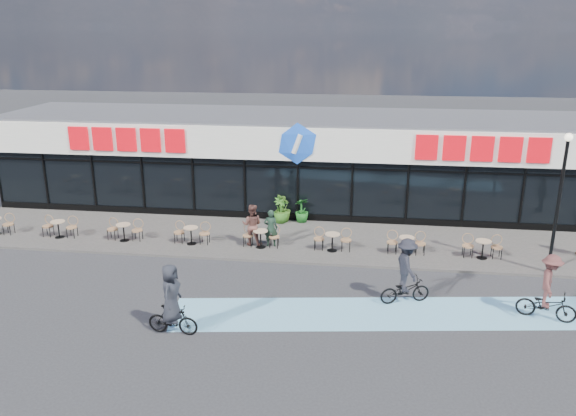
{
  "coord_description": "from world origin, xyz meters",
  "views": [
    {
      "loc": [
        2.81,
        -17.91,
        8.77
      ],
      "look_at": [
        -0.0,
        3.5,
        1.8
      ],
      "focal_mm": 35.0,
      "sensor_mm": 36.0,
      "label": 1
    }
  ],
  "objects": [
    {
      "name": "ground",
      "position": [
        0.0,
        0.0,
        0.0
      ],
      "size": [
        120.0,
        120.0,
        0.0
      ],
      "primitive_type": "plane",
      "color": "#28282B",
      "rests_on": "ground"
    },
    {
      "name": "sidewalk",
      "position": [
        0.0,
        4.5,
        0.05
      ],
      "size": [
        44.0,
        5.0,
        0.1
      ],
      "primitive_type": "cube",
      "color": "#4F4B46",
      "rests_on": "ground"
    },
    {
      "name": "bike_lane",
      "position": [
        4.0,
        -1.5,
        0.01
      ],
      "size": [
        14.17,
        4.13,
        0.01
      ],
      "primitive_type": "cube",
      "rotation": [
        0.0,
        0.0,
        0.14
      ],
      "color": "#6BABCB",
      "rests_on": "ground"
    },
    {
      "name": "building",
      "position": [
        -0.0,
        9.93,
        2.34
      ],
      "size": [
        30.6,
        6.57,
        4.75
      ],
      "color": "black",
      "rests_on": "ground"
    },
    {
      "name": "lamp_post",
      "position": [
        9.91,
        2.3,
        3.19
      ],
      "size": [
        0.28,
        0.28,
        5.2
      ],
      "color": "black",
      "rests_on": "sidewalk"
    },
    {
      "name": "bistro_set_1",
      "position": [
        -9.96,
        3.42,
        0.56
      ],
      "size": [
        1.54,
        0.62,
        0.9
      ],
      "color": "tan",
      "rests_on": "sidewalk"
    },
    {
      "name": "bistro_set_2",
      "position": [
        -7.01,
        3.42,
        0.56
      ],
      "size": [
        1.54,
        0.62,
        0.9
      ],
      "color": "tan",
      "rests_on": "sidewalk"
    },
    {
      "name": "bistro_set_3",
      "position": [
        -4.06,
        3.42,
        0.56
      ],
      "size": [
        1.54,
        0.62,
        0.9
      ],
      "color": "tan",
      "rests_on": "sidewalk"
    },
    {
      "name": "bistro_set_4",
      "position": [
        -1.12,
        3.42,
        0.56
      ],
      "size": [
        1.54,
        0.62,
        0.9
      ],
      "color": "tan",
      "rests_on": "sidewalk"
    },
    {
      "name": "bistro_set_5",
      "position": [
        1.83,
        3.42,
        0.56
      ],
      "size": [
        1.54,
        0.62,
        0.9
      ],
      "color": "tan",
      "rests_on": "sidewalk"
    },
    {
      "name": "bistro_set_6",
      "position": [
        4.78,
        3.42,
        0.56
      ],
      "size": [
        1.54,
        0.62,
        0.9
      ],
      "color": "tan",
      "rests_on": "sidewalk"
    },
    {
      "name": "bistro_set_7",
      "position": [
        7.73,
        3.42,
        0.56
      ],
      "size": [
        1.54,
        0.62,
        0.9
      ],
      "color": "tan",
      "rests_on": "sidewalk"
    },
    {
      "name": "potted_plant_left",
      "position": [
        -0.74,
        6.51,
        0.71
      ],
      "size": [
        0.96,
        0.96,
        1.22
      ],
      "primitive_type": "imported",
      "rotation": [
        0.0,
        0.0,
        0.66
      ],
      "color": "#2D601B",
      "rests_on": "sidewalk"
    },
    {
      "name": "potted_plant_mid",
      "position": [
        -0.66,
        6.71,
        0.75
      ],
      "size": [
        0.94,
        0.94,
        1.29
      ],
      "primitive_type": "imported",
      "rotation": [
        0.0,
        0.0,
        1.95
      ],
      "color": "#305217",
      "rests_on": "sidewalk"
    },
    {
      "name": "potted_plant_right",
      "position": [
        0.23,
        6.73,
        0.67
      ],
      "size": [
        0.88,
        0.88,
        1.14
      ],
      "primitive_type": "imported",
      "rotation": [
        0.0,
        0.0,
        3.72
      ],
      "color": "#19591B",
      "rests_on": "sidewalk"
    },
    {
      "name": "patron_left",
      "position": [
        -0.72,
        3.56,
        0.88
      ],
      "size": [
        0.62,
        0.45,
        1.56
      ],
      "primitive_type": "imported",
      "rotation": [
        0.0,
        0.0,
        3.28
      ],
      "color": "black",
      "rests_on": "sidewalk"
    },
    {
      "name": "patron_right",
      "position": [
        -1.52,
        3.6,
        0.98
      ],
      "size": [
        0.87,
        0.69,
        1.75
      ],
      "primitive_type": "imported",
      "rotation": [
        0.0,
        0.0,
        3.11
      ],
      "color": "brown",
      "rests_on": "sidewalk"
    },
    {
      "name": "cyclist_a",
      "position": [
        4.47,
        -0.67,
        1.0
      ],
      "size": [
        1.8,
        1.33,
        2.26
      ],
      "color": "black",
      "rests_on": "ground"
    },
    {
      "name": "cyclist_b",
      "position": [
        8.78,
        -1.22,
        0.92
      ],
      "size": [
        1.88,
        1.25,
        2.17
      ],
      "color": "black",
      "rests_on": "ground"
    },
    {
      "name": "cyclist_c",
      "position": [
        -2.53,
        -3.62,
        0.98
      ],
      "size": [
        1.57,
        0.91,
        2.24
      ],
      "color": "black",
      "rests_on": "ground"
    }
  ]
}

